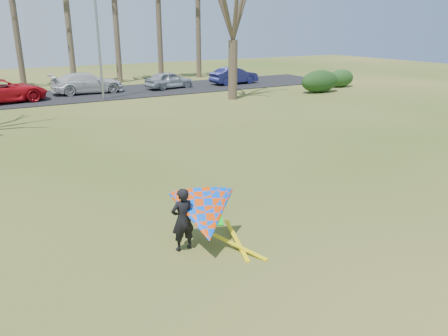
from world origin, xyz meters
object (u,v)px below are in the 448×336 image
streetlight (100,33)px  car_4 (169,80)px  car_5 (234,76)px  car_2 (2,91)px  kite_flyer (203,216)px  car_3 (87,83)px

streetlight → car_4: bearing=25.4°
streetlight → car_5: size_ratio=1.87×
streetlight → car_5: (11.96, 2.57, -3.70)m
car_2 → kite_flyer: kite_flyer is taller
car_2 → car_5: 18.20m
streetlight → car_3: (-0.35, 3.49, -3.64)m
car_4 → kite_flyer: size_ratio=1.65×
car_3 → car_5: size_ratio=1.23×
car_2 → streetlight: bearing=-118.1°
kite_flyer → streetlight: bearing=79.9°
car_4 → car_5: size_ratio=0.92×
streetlight → car_5: streetlight is taller
car_5 → kite_flyer: size_ratio=1.79×
car_5 → kite_flyer: (-15.88, -24.67, 0.07)m
streetlight → car_5: 12.78m
streetlight → car_2: (-6.23, 2.05, -3.62)m
car_4 → car_3: bearing=73.1°
car_3 → car_4: (6.32, -0.66, -0.09)m
streetlight → car_4: streetlight is taller
car_3 → kite_flyer: bearing=172.1°
car_4 → car_5: bearing=-103.4°
car_3 → car_4: 6.35m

